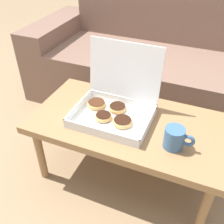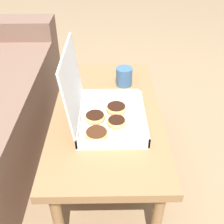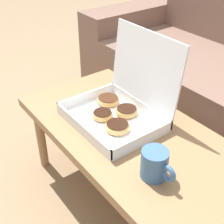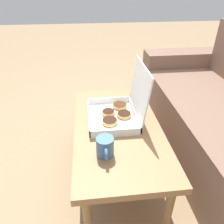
{
  "view_description": "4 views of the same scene",
  "coord_description": "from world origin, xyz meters",
  "px_view_note": "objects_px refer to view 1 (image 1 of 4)",
  "views": [
    {
      "loc": [
        0.33,
        -1.08,
        1.27
      ],
      "look_at": [
        -0.09,
        -0.09,
        0.46
      ],
      "focal_mm": 42.0,
      "sensor_mm": 36.0,
      "label": 1
    },
    {
      "loc": [
        -1.07,
        -0.07,
        1.18
      ],
      "look_at": [
        -0.09,
        -0.09,
        0.46
      ],
      "focal_mm": 42.0,
      "sensor_mm": 36.0,
      "label": 2
    },
    {
      "loc": [
        0.78,
        -0.73,
        1.18
      ],
      "look_at": [
        -0.09,
        -0.09,
        0.46
      ],
      "focal_mm": 50.0,
      "sensor_mm": 36.0,
      "label": 3
    },
    {
      "loc": [
        1.1,
        -0.23,
        1.21
      ],
      "look_at": [
        -0.09,
        -0.09,
        0.46
      ],
      "focal_mm": 35.0,
      "sensor_mm": 36.0,
      "label": 4
    }
  ],
  "objects_px": {
    "coffee_table": "(129,127)",
    "pastry_box": "(114,104)",
    "couch": "(166,67)",
    "coffee_mug": "(175,138)"
  },
  "relations": [
    {
      "from": "coffee_mug",
      "to": "coffee_table",
      "type": "bearing_deg",
      "value": 158.7
    },
    {
      "from": "couch",
      "to": "coffee_table",
      "type": "xyz_separation_m",
      "value": [
        0.0,
        -0.87,
        0.06
      ]
    },
    {
      "from": "coffee_mug",
      "to": "pastry_box",
      "type": "bearing_deg",
      "value": 159.89
    },
    {
      "from": "pastry_box",
      "to": "coffee_mug",
      "type": "distance_m",
      "value": 0.37
    },
    {
      "from": "couch",
      "to": "coffee_table",
      "type": "bearing_deg",
      "value": -90.0
    },
    {
      "from": "couch",
      "to": "pastry_box",
      "type": "bearing_deg",
      "value": -96.58
    },
    {
      "from": "coffee_table",
      "to": "pastry_box",
      "type": "bearing_deg",
      "value": 163.06
    },
    {
      "from": "coffee_table",
      "to": "pastry_box",
      "type": "xyz_separation_m",
      "value": [
        -0.1,
        0.03,
        0.11
      ]
    },
    {
      "from": "coffee_table",
      "to": "coffee_mug",
      "type": "xyz_separation_m",
      "value": [
        0.25,
        -0.1,
        0.1
      ]
    },
    {
      "from": "coffee_mug",
      "to": "couch",
      "type": "bearing_deg",
      "value": 104.64
    }
  ]
}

